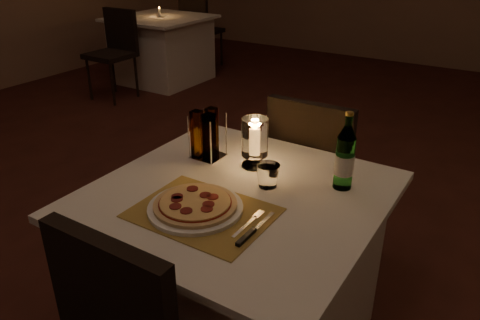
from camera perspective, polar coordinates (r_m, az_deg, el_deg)
The scene contains 16 objects.
floor at distance 2.45m, azimuth -0.44°, elevation -14.54°, with size 8.00×10.00×0.02m, color #451D16.
main_table at distance 1.89m, azimuth -0.33°, elevation -13.61°, with size 1.00×1.00×0.74m.
chair_far at distance 2.34m, azimuth 9.13°, elevation -0.62°, with size 0.42×0.42×0.90m.
placemat at distance 1.57m, azimuth -4.56°, elevation -6.42°, with size 0.45×0.34×0.00m, color #A7843A.
plate at distance 1.58m, azimuth -5.45°, elevation -5.82°, with size 0.32×0.32×0.01m, color white.
pizza at distance 1.57m, azimuth -5.48°, elevation -5.32°, with size 0.28×0.28×0.02m.
fork at distance 1.51m, azimuth 1.29°, elevation -7.51°, with size 0.02×0.18×0.00m.
knife at distance 1.45m, azimuth 1.23°, elevation -8.93°, with size 0.02×0.22×0.01m.
tumbler at distance 1.70m, azimuth 3.41°, elevation -1.92°, with size 0.09×0.09×0.09m, color white, non-canonical shape.
water_bottle at distance 1.70m, azimuth 12.66°, elevation 0.21°, with size 0.07×0.07×0.29m.
hurricane_candle at distance 1.82m, azimuth 1.81°, elevation 2.59°, with size 0.10×0.10×0.20m.
cruet_caddy at distance 1.90m, azimuth -4.13°, elevation 2.93°, with size 0.12×0.12×0.21m.
neighbor_table_left at distance 5.67m, azimuth -9.46°, elevation 13.19°, with size 1.00×1.00×0.74m.
neighbor_chair_la at distance 5.14m, azimuth -14.95°, elevation 13.39°, with size 0.42×0.42×0.90m.
neighbor_chair_lb at distance 6.18m, azimuth -5.08°, elevation 16.10°, with size 0.42×0.42×0.90m.
neighbor_candle_left at distance 5.60m, azimuth -9.78°, elevation 17.32°, with size 0.03×0.03×0.11m.
Camera 1 is at (1.01, -1.57, 1.57)m, focal length 35.00 mm.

